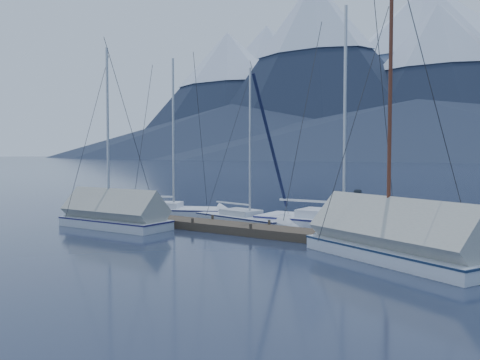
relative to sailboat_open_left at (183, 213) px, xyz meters
The scene contains 9 objects.
ground 7.40m from the sailboat_open_left, 40.38° to the right, with size 1000.00×1000.00×0.00m, color black.
dock 6.29m from the sailboat_open_left, 26.36° to the right, with size 18.00×1.50×0.54m.
mooring_posts 5.85m from the sailboat_open_left, 28.54° to the right, with size 15.12×1.52×0.35m.
sailboat_open_left is the anchor object (origin of this frame).
sailboat_open_mid 5.03m from the sailboat_open_left, ahead, with size 6.23×2.95×7.96m.
sailboat_open_right 9.49m from the sailboat_open_left, ahead, with size 8.02×3.40×10.47m.
sailboat_covered_near 13.02m from the sailboat_open_left, 19.28° to the right, with size 7.47×4.92×9.38m.
sailboat_covered_far 4.88m from the sailboat_open_left, 92.53° to the right, with size 6.30×2.66×8.76m.
person 11.17m from the sailboat_open_left, 14.04° to the right, with size 0.61×0.40×1.68m, color black.
Camera 1 is at (12.05, -15.24, 3.30)m, focal length 38.00 mm.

